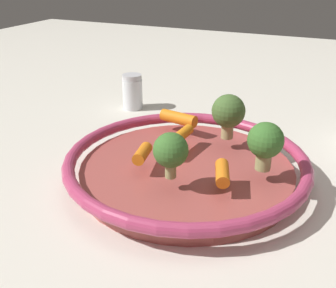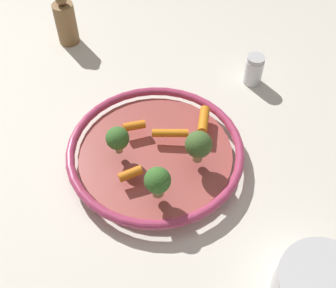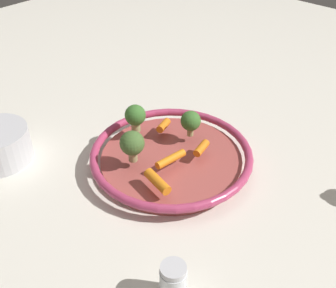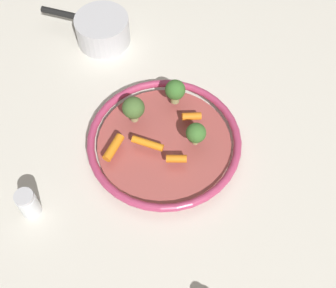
# 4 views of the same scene
# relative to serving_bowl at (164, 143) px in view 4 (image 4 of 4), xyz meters

# --- Properties ---
(ground_plane) EXTENTS (2.39, 2.39, 0.00)m
(ground_plane) POSITION_rel_serving_bowl_xyz_m (0.00, 0.00, -0.02)
(ground_plane) COLOR silver
(serving_bowl) EXTENTS (0.34, 0.34, 0.04)m
(serving_bowl) POSITION_rel_serving_bowl_xyz_m (0.00, 0.00, 0.00)
(serving_bowl) COLOR #A84C47
(serving_bowl) RESTS_ON ground_plane
(baby_carrot_near_rim) EXTENTS (0.03, 0.07, 0.02)m
(baby_carrot_near_rim) POSITION_rel_serving_bowl_xyz_m (0.10, 0.05, 0.03)
(baby_carrot_near_rim) COLOR orange
(baby_carrot_near_rim) RESTS_ON serving_bowl
(baby_carrot_back) EXTENTS (0.05, 0.03, 0.02)m
(baby_carrot_back) POSITION_rel_serving_bowl_xyz_m (-0.04, 0.05, 0.03)
(baby_carrot_back) COLOR orange
(baby_carrot_back) RESTS_ON serving_bowl
(baby_carrot_center) EXTENTS (0.05, 0.03, 0.02)m
(baby_carrot_center) POSITION_rel_serving_bowl_xyz_m (-0.05, -0.07, 0.03)
(baby_carrot_center) COLOR orange
(baby_carrot_center) RESTS_ON serving_bowl
(baby_carrot_right) EXTENTS (0.07, 0.02, 0.02)m
(baby_carrot_right) POSITION_rel_serving_bowl_xyz_m (0.03, 0.03, 0.03)
(baby_carrot_right) COLOR orange
(baby_carrot_right) RESTS_ON serving_bowl
(broccoli_floret_mid) EXTENTS (0.05, 0.05, 0.06)m
(broccoli_floret_mid) POSITION_rel_serving_bowl_xyz_m (0.00, -0.10, 0.06)
(broccoli_floret_mid) COLOR #9DA466
(broccoli_floret_mid) RESTS_ON serving_bowl
(broccoli_floret_large) EXTENTS (0.05, 0.05, 0.07)m
(broccoli_floret_large) POSITION_rel_serving_bowl_xyz_m (0.08, -0.03, 0.06)
(broccoli_floret_large) COLOR tan
(broccoli_floret_large) RESTS_ON serving_bowl
(broccoli_floret_small) EXTENTS (0.04, 0.04, 0.06)m
(broccoli_floret_small) POSITION_rel_serving_bowl_xyz_m (-0.07, -0.01, 0.05)
(broccoli_floret_small) COLOR tan
(broccoli_floret_small) RESTS_ON serving_bowl
(salt_shaker) EXTENTS (0.04, 0.04, 0.07)m
(salt_shaker) POSITION_rel_serving_bowl_xyz_m (0.23, 0.21, 0.01)
(salt_shaker) COLOR silver
(salt_shaker) RESTS_ON ground_plane
(saucepan) EXTENTS (0.23, 0.14, 0.07)m
(saucepan) POSITION_rel_serving_bowl_xyz_m (0.23, -0.29, 0.02)
(saucepan) COLOR silver
(saucepan) RESTS_ON ground_plane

